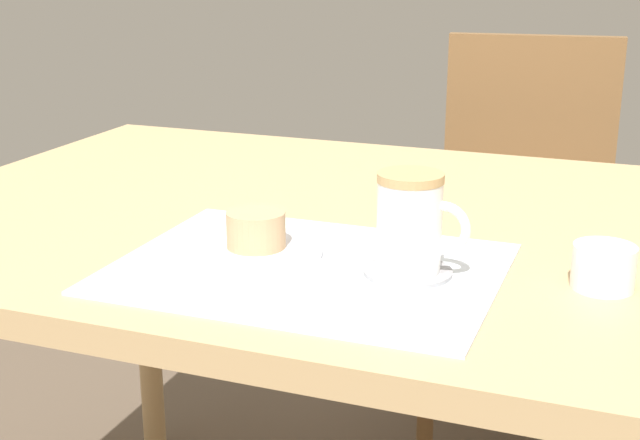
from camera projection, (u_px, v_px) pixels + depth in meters
name	position (u px, v px, depth m)	size (l,w,h in m)	color
dining_table	(348.00, 261.00, 1.29)	(1.31, 0.91, 0.74)	tan
wooden_chair	(522.00, 225.00, 2.00)	(0.47, 0.47, 0.91)	brown
placemat	(308.00, 268.00, 1.05)	(0.45, 0.34, 0.00)	white
pastry_plate	(256.00, 251.00, 1.09)	(0.16, 0.16, 0.01)	white
pastry	(256.00, 229.00, 1.08)	(0.07, 0.07, 0.04)	tan
coffee_coaster	(408.00, 272.00, 1.03)	(0.10, 0.10, 0.01)	#99999E
coffee_mug	(411.00, 222.00, 1.01)	(0.11, 0.08, 0.12)	white
sugar_bowl	(604.00, 267.00, 0.99)	(0.07, 0.07, 0.05)	white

